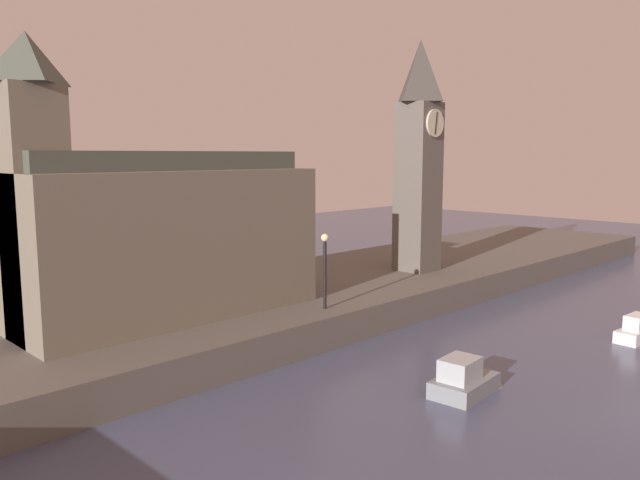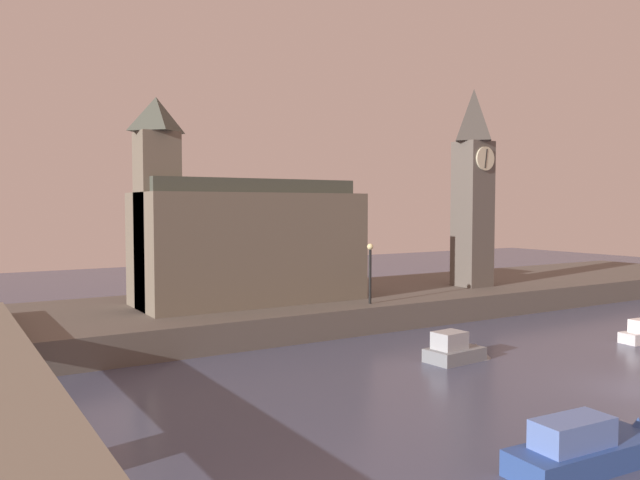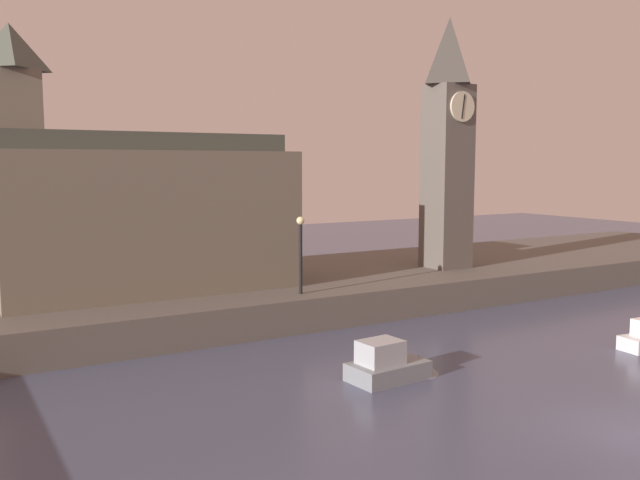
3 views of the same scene
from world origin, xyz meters
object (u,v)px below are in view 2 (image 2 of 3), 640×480
object	(u,v)px
streetlamp	(370,266)
clock_tower	(473,184)
parliament_hall	(242,240)
boat_cruiser_grey	(459,350)
boat_tour_blue	(597,446)

from	to	relation	value
streetlamp	clock_tower	bearing A→B (deg)	14.37
clock_tower	parliament_hall	xyz separation A→B (m)	(-16.78, 1.53, -3.45)
clock_tower	boat_cruiser_grey	xyz separation A→B (m)	(-11.53, -10.77, -8.10)
streetlamp	boat_tour_blue	world-z (taller)	streetlamp
parliament_hall	boat_tour_blue	distance (m)	23.37
clock_tower	boat_tour_blue	size ratio (longest dim) A/B	2.46
clock_tower	parliament_hall	world-z (taller)	clock_tower
clock_tower	boat_cruiser_grey	size ratio (longest dim) A/B	3.94
boat_cruiser_grey	parliament_hall	bearing A→B (deg)	113.12
boat_cruiser_grey	boat_tour_blue	bearing A→B (deg)	-115.57
clock_tower	streetlamp	xyz separation A→B (m)	(-10.75, -2.75, -4.90)
parliament_hall	streetlamp	world-z (taller)	parliament_hall
streetlamp	boat_cruiser_grey	bearing A→B (deg)	-95.54
streetlamp	boat_cruiser_grey	xyz separation A→B (m)	(-0.78, -8.02, -3.21)
parliament_hall	boat_tour_blue	bearing A→B (deg)	-89.56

